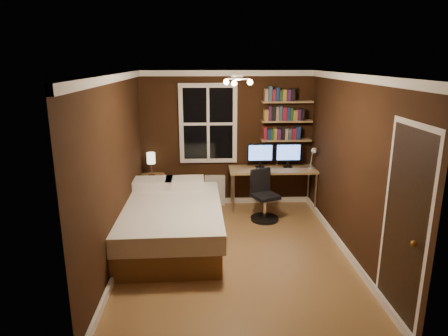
{
  "coord_description": "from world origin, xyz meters",
  "views": [
    {
      "loc": [
        -0.4,
        -5.2,
        2.67
      ],
      "look_at": [
        -0.14,
        0.45,
        1.14
      ],
      "focal_mm": 32.0,
      "sensor_mm": 36.0,
      "label": 1
    }
  ],
  "objects_px": {
    "bedside_lamp": "(151,164)",
    "monitor_right": "(288,155)",
    "desk": "(273,172)",
    "monitor_left": "(260,156)",
    "office_chair": "(264,202)",
    "bed": "(166,222)",
    "radiator": "(215,190)",
    "nightstand": "(153,192)",
    "desk_lamp": "(313,158)"
  },
  "relations": [
    {
      "from": "desk",
      "to": "bedside_lamp",
      "type": "bearing_deg",
      "value": 178.17
    },
    {
      "from": "bed",
      "to": "office_chair",
      "type": "relative_size",
      "value": 2.61
    },
    {
      "from": "monitor_left",
      "to": "monitor_right",
      "type": "bearing_deg",
      "value": 0.0
    },
    {
      "from": "bedside_lamp",
      "to": "monitor_right",
      "type": "bearing_deg",
      "value": 0.22
    },
    {
      "from": "desk_lamp",
      "to": "office_chair",
      "type": "relative_size",
      "value": 0.5
    },
    {
      "from": "nightstand",
      "to": "radiator",
      "type": "relative_size",
      "value": 1.1
    },
    {
      "from": "desk_lamp",
      "to": "office_chair",
      "type": "distance_m",
      "value": 1.22
    },
    {
      "from": "nightstand",
      "to": "monitor_right",
      "type": "xyz_separation_m",
      "value": [
        2.5,
        0.01,
        0.67
      ]
    },
    {
      "from": "bed",
      "to": "desk",
      "type": "height_order",
      "value": "bed"
    },
    {
      "from": "nightstand",
      "to": "office_chair",
      "type": "bearing_deg",
      "value": -34.81
    },
    {
      "from": "desk",
      "to": "monitor_left",
      "type": "relative_size",
      "value": 3.35
    },
    {
      "from": "nightstand",
      "to": "monitor_right",
      "type": "bearing_deg",
      "value": -17.09
    },
    {
      "from": "desk_lamp",
      "to": "monitor_left",
      "type": "bearing_deg",
      "value": 167.99
    },
    {
      "from": "bed",
      "to": "monitor_left",
      "type": "xyz_separation_m",
      "value": [
        1.6,
        1.48,
        0.66
      ]
    },
    {
      "from": "radiator",
      "to": "monitor_right",
      "type": "bearing_deg",
      "value": -5.67
    },
    {
      "from": "bed",
      "to": "monitor_right",
      "type": "bearing_deg",
      "value": 33.77
    },
    {
      "from": "desk",
      "to": "monitor_right",
      "type": "distance_m",
      "value": 0.41
    },
    {
      "from": "desk",
      "to": "monitor_right",
      "type": "height_order",
      "value": "monitor_right"
    },
    {
      "from": "nightstand",
      "to": "desk_lamp",
      "type": "xyz_separation_m",
      "value": [
        2.91,
        -0.19,
        0.67
      ]
    },
    {
      "from": "nightstand",
      "to": "bedside_lamp",
      "type": "height_order",
      "value": "bedside_lamp"
    },
    {
      "from": "office_chair",
      "to": "bedside_lamp",
      "type": "bearing_deg",
      "value": 139.53
    },
    {
      "from": "radiator",
      "to": "desk",
      "type": "bearing_deg",
      "value": -11.39
    },
    {
      "from": "monitor_left",
      "to": "office_chair",
      "type": "relative_size",
      "value": 0.55
    },
    {
      "from": "monitor_left",
      "to": "desk_lamp",
      "type": "xyz_separation_m",
      "value": [
        0.92,
        -0.2,
        -0.0
      ]
    },
    {
      "from": "desk",
      "to": "monitor_left",
      "type": "distance_m",
      "value": 0.38
    },
    {
      "from": "radiator",
      "to": "monitor_right",
      "type": "xyz_separation_m",
      "value": [
        1.35,
        -0.13,
        0.7
      ]
    },
    {
      "from": "radiator",
      "to": "bed",
      "type": "bearing_deg",
      "value": -115.31
    },
    {
      "from": "radiator",
      "to": "desk",
      "type": "xyz_separation_m",
      "value": [
        1.06,
        -0.21,
        0.42
      ]
    },
    {
      "from": "bedside_lamp",
      "to": "desk_lamp",
      "type": "bearing_deg",
      "value": -3.67
    },
    {
      "from": "monitor_right",
      "to": "radiator",
      "type": "bearing_deg",
      "value": 174.33
    },
    {
      "from": "monitor_left",
      "to": "office_chair",
      "type": "height_order",
      "value": "monitor_left"
    },
    {
      "from": "nightstand",
      "to": "office_chair",
      "type": "relative_size",
      "value": 0.72
    },
    {
      "from": "desk",
      "to": "office_chair",
      "type": "bearing_deg",
      "value": -113.39
    },
    {
      "from": "bed",
      "to": "desk_lamp",
      "type": "height_order",
      "value": "desk_lamp"
    },
    {
      "from": "bed",
      "to": "monitor_right",
      "type": "relative_size",
      "value": 4.79
    },
    {
      "from": "bedside_lamp",
      "to": "bed",
      "type": "bearing_deg",
      "value": -75.21
    },
    {
      "from": "desk",
      "to": "office_chair",
      "type": "xyz_separation_m",
      "value": [
        -0.24,
        -0.55,
        -0.38
      ]
    },
    {
      "from": "radiator",
      "to": "monitor_left",
      "type": "distance_m",
      "value": 1.09
    },
    {
      "from": "bedside_lamp",
      "to": "radiator",
      "type": "height_order",
      "value": "bedside_lamp"
    },
    {
      "from": "bedside_lamp",
      "to": "monitor_left",
      "type": "bearing_deg",
      "value": 0.27
    },
    {
      "from": "monitor_right",
      "to": "desk",
      "type": "bearing_deg",
      "value": -164.31
    },
    {
      "from": "nightstand",
      "to": "monitor_left",
      "type": "relative_size",
      "value": 1.31
    },
    {
      "from": "office_chair",
      "to": "monitor_left",
      "type": "bearing_deg",
      "value": 66.29
    },
    {
      "from": "monitor_right",
      "to": "desk_lamp",
      "type": "height_order",
      "value": "monitor_right"
    },
    {
      "from": "desk",
      "to": "bed",
      "type": "bearing_deg",
      "value": -142.47
    },
    {
      "from": "bed",
      "to": "radiator",
      "type": "height_order",
      "value": "bed"
    },
    {
      "from": "bedside_lamp",
      "to": "monitor_left",
      "type": "distance_m",
      "value": 1.99
    },
    {
      "from": "monitor_left",
      "to": "desk_lamp",
      "type": "relative_size",
      "value": 1.09
    },
    {
      "from": "bed",
      "to": "monitor_left",
      "type": "height_order",
      "value": "monitor_left"
    },
    {
      "from": "desk",
      "to": "monitor_left",
      "type": "xyz_separation_m",
      "value": [
        -0.23,
        0.08,
        0.28
      ]
    }
  ]
}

